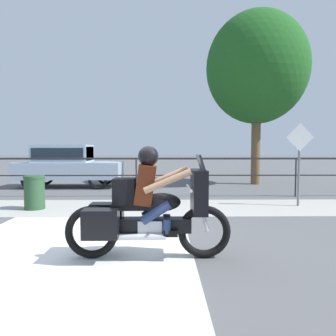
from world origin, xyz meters
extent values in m
plane|color=#565659|center=(0.00, 0.00, 0.00)|extent=(120.00, 120.00, 0.00)
cube|color=#A8A59E|center=(0.00, 3.40, 0.01)|extent=(44.00, 2.40, 0.01)
cube|color=silver|center=(-0.59, -0.20, 0.00)|extent=(3.79, 6.00, 0.01)
cube|color=#232326|center=(0.00, 5.23, 1.23)|extent=(36.00, 0.04, 0.06)
cube|color=#232326|center=(0.00, 5.23, 0.69)|extent=(36.00, 0.03, 0.04)
cylinder|color=#232326|center=(0.00, 5.23, 0.63)|extent=(0.05, 0.05, 1.26)
cylinder|color=#232326|center=(5.10, 5.23, 0.63)|extent=(0.05, 0.05, 1.26)
torus|color=black|center=(1.45, -0.54, 0.38)|extent=(0.76, 0.11, 0.76)
torus|color=black|center=(-0.16, -0.54, 0.38)|extent=(0.76, 0.11, 0.76)
cube|color=black|center=(0.64, -0.54, 0.48)|extent=(1.22, 0.22, 0.20)
cube|color=silver|center=(0.68, -0.54, 0.43)|extent=(0.34, 0.26, 0.26)
ellipsoid|color=black|center=(0.84, -0.54, 0.81)|extent=(0.55, 0.30, 0.26)
cube|color=black|center=(0.48, -0.54, 0.75)|extent=(0.71, 0.28, 0.08)
cube|color=black|center=(1.37, -0.54, 0.96)|extent=(0.20, 0.57, 0.62)
cube|color=#1E232B|center=(1.39, -0.54, 1.37)|extent=(0.10, 0.48, 0.24)
cylinder|color=silver|center=(1.23, -0.54, 1.01)|extent=(0.04, 0.70, 0.04)
cylinder|color=silver|center=(0.45, -0.70, 0.35)|extent=(0.88, 0.09, 0.09)
cube|color=black|center=(0.02, -0.78, 0.55)|extent=(0.48, 0.28, 0.39)
cube|color=black|center=(0.02, -0.30, 0.55)|extent=(0.48, 0.28, 0.39)
cylinder|color=silver|center=(1.42, -0.54, 0.67)|extent=(0.19, 0.06, 0.58)
cube|color=#4C1E0F|center=(0.61, -0.54, 1.06)|extent=(0.32, 0.36, 0.59)
sphere|color=tan|center=(0.65, -0.54, 1.44)|extent=(0.23, 0.23, 0.23)
sphere|color=black|center=(0.65, -0.54, 1.46)|extent=(0.29, 0.29, 0.29)
cylinder|color=navy|center=(0.76, -0.69, 0.69)|extent=(0.44, 0.13, 0.34)
cylinder|color=navy|center=(0.91, -0.69, 0.50)|extent=(0.11, 0.11, 0.20)
cube|color=black|center=(0.96, -0.69, 0.40)|extent=(0.20, 0.10, 0.09)
cylinder|color=navy|center=(0.76, -0.39, 0.69)|extent=(0.44, 0.13, 0.34)
cylinder|color=navy|center=(0.91, -0.39, 0.50)|extent=(0.11, 0.11, 0.20)
cube|color=black|center=(0.96, -0.39, 0.40)|extent=(0.20, 0.10, 0.09)
cylinder|color=tan|center=(0.92, -0.84, 1.14)|extent=(0.65, 0.09, 0.34)
cylinder|color=tan|center=(0.92, -0.24, 1.14)|extent=(0.65, 0.09, 0.34)
cube|color=black|center=(0.31, -0.54, 0.96)|extent=(0.31, 0.30, 0.37)
cube|color=#9EB2C6|center=(-2.87, 7.89, 0.68)|extent=(4.07, 1.73, 0.64)
cube|color=#9EB2C6|center=(-3.11, 7.89, 1.34)|extent=(2.12, 1.52, 0.68)
cube|color=#19232D|center=(-2.07, 7.89, 1.34)|extent=(0.04, 1.35, 0.54)
cube|color=#19232D|center=(-3.11, 7.89, 1.34)|extent=(1.95, 1.55, 0.44)
torus|color=black|center=(-1.60, 7.10, 0.36)|extent=(0.71, 0.11, 0.71)
torus|color=black|center=(-1.60, 8.69, 0.36)|extent=(0.71, 0.11, 0.71)
torus|color=black|center=(-4.13, 7.10, 0.36)|extent=(0.71, 0.11, 0.71)
torus|color=black|center=(-4.13, 8.69, 0.36)|extent=(0.71, 0.11, 0.71)
cylinder|color=#284C2D|center=(-2.42, 3.18, 0.40)|extent=(0.50, 0.50, 0.81)
cylinder|color=#284C2D|center=(-2.42, 3.18, 0.84)|extent=(0.52, 0.52, 0.06)
cylinder|color=slate|center=(4.49, 3.54, 1.00)|extent=(0.06, 0.06, 2.01)
cube|color=white|center=(4.49, 3.52, 1.85)|extent=(0.74, 0.02, 0.74)
cylinder|color=brown|center=(4.81, 8.83, 1.59)|extent=(0.38, 0.38, 3.17)
ellipsoid|color=#1E561E|center=(4.81, 8.83, 4.93)|extent=(4.26, 4.26, 4.69)
camera|label=1|loc=(0.87, -5.14, 1.58)|focal=35.00mm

